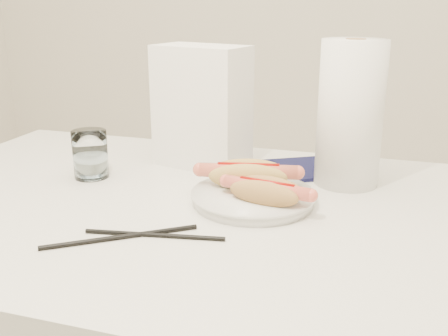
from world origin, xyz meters
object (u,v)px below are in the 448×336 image
(hotdog_left, at_px, (248,175))
(paper_towel_roll, at_px, (350,114))
(hotdog_right, at_px, (267,191))
(water_glass, at_px, (90,154))
(plate, at_px, (253,199))
(napkin_box, at_px, (202,107))
(table, at_px, (181,231))

(hotdog_left, relative_size, paper_towel_roll, 0.65)
(hotdog_right, bearing_deg, water_glass, 179.00)
(hotdog_left, bearing_deg, plate, -73.42)
(hotdog_left, height_order, napkin_box, napkin_box)
(table, xyz_separation_m, paper_towel_roll, (0.28, 0.20, 0.20))
(hotdog_right, xyz_separation_m, water_glass, (-0.40, 0.08, 0.01))
(table, xyz_separation_m, plate, (0.13, 0.03, 0.07))
(napkin_box, bearing_deg, hotdog_left, -32.69)
(napkin_box, relative_size, paper_towel_roll, 0.92)
(table, bearing_deg, hotdog_right, -0.23)
(paper_towel_roll, bearing_deg, hotdog_left, -142.71)
(plate, distance_m, napkin_box, 0.29)
(hotdog_left, relative_size, napkin_box, 0.70)
(napkin_box, bearing_deg, paper_towel_roll, 9.09)
(water_glass, distance_m, paper_towel_roll, 0.54)
(hotdog_left, height_order, water_glass, water_glass)
(plate, distance_m, hotdog_left, 0.05)
(hotdog_left, distance_m, hotdog_right, 0.09)
(napkin_box, height_order, paper_towel_roll, paper_towel_roll)
(plate, height_order, napkin_box, napkin_box)
(hotdog_right, relative_size, napkin_box, 0.61)
(plate, relative_size, napkin_box, 0.83)
(hotdog_left, bearing_deg, napkin_box, 121.47)
(plate, xyz_separation_m, napkin_box, (-0.17, 0.19, 0.12))
(water_glass, xyz_separation_m, paper_towel_roll, (0.52, 0.12, 0.09))
(plate, bearing_deg, hotdog_left, 118.37)
(plate, distance_m, hotdog_right, 0.06)
(hotdog_left, xyz_separation_m, paper_towel_roll, (0.17, 0.13, 0.10))
(hotdog_right, relative_size, paper_towel_roll, 0.57)
(table, xyz_separation_m, napkin_box, (-0.04, 0.23, 0.19))
(hotdog_right, bearing_deg, plate, 144.57)
(table, distance_m, napkin_box, 0.30)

